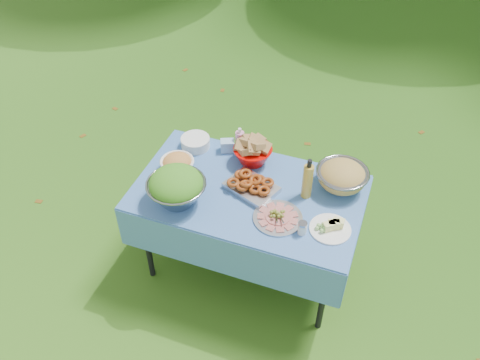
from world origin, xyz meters
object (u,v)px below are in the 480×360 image
Objects in this scene: picnic_table at (248,231)px; plate_stack at (195,142)px; pasta_bowl_steel at (342,176)px; charcuterie_platter at (278,214)px; oil_bottle at (308,178)px; salad_bowl at (176,187)px; bread_bowl at (253,152)px.

plate_stack is at bearing 148.97° from picnic_table.
pasta_bowl_steel is at bearing -2.77° from plate_stack.
picnic_table is 0.51m from charcuterie_platter.
pasta_bowl_steel is 1.14× the size of oil_bottle.
plate_stack is at bearing 102.09° from salad_bowl.
salad_bowl reaches higher than plate_stack.
bread_bowl is at bearing 58.66° from salad_bowl.
salad_bowl is 1.25× the size of oil_bottle.
bread_bowl is 0.79× the size of pasta_bowl_steel.
bread_bowl is at bearing 125.36° from charcuterie_platter.
salad_bowl is 1.21× the size of charcuterie_platter.
oil_bottle is (0.36, 0.09, 0.53)m from picnic_table.
charcuterie_platter is at bearing -33.13° from picnic_table.
oil_bottle is at bearing 66.77° from charcuterie_platter.
picnic_table is 0.68m from salad_bowl.
plate_stack is 0.89m from oil_bottle.
plate_stack is at bearing 148.27° from charcuterie_platter.
bread_bowl is at bearing 103.71° from picnic_table.
bread_bowl is (0.43, -0.02, 0.05)m from plate_stack.
charcuterie_platter is (0.32, -0.45, -0.05)m from bread_bowl.
picnic_table is 4.93× the size of oil_bottle.
oil_bottle reaches higher than charcuterie_platter.
bread_bowl is at bearing -2.11° from plate_stack.
oil_bottle reaches higher than pasta_bowl_steel.
picnic_table is at bearing 146.87° from charcuterie_platter.
picnic_table is 0.64m from oil_bottle.
picnic_table is 5.48× the size of bread_bowl.
bread_bowl is 0.87× the size of charcuterie_platter.
plate_stack is (-0.12, 0.54, -0.08)m from salad_bowl.
salad_bowl is at bearing -121.34° from bread_bowl.
salad_bowl is 1.10× the size of pasta_bowl_steel.
salad_bowl is 0.81m from oil_bottle.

